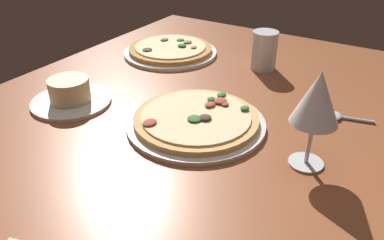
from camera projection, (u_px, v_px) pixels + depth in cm
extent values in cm
cube|color=brown|center=(188.00, 149.00, 77.99)|extent=(150.00, 110.00, 4.00)
cylinder|color=silver|center=(196.00, 123.00, 81.73)|extent=(29.20, 29.20, 1.00)
cylinder|color=tan|center=(196.00, 119.00, 81.18)|extent=(26.18, 26.18, 1.20)
cylinder|color=beige|center=(196.00, 116.00, 80.78)|extent=(22.99, 22.99, 0.40)
ellipsoid|color=#4C3828|center=(205.00, 117.00, 78.96)|extent=(2.60, 2.53, 0.72)
ellipsoid|color=#387033|center=(195.00, 119.00, 78.73)|extent=(3.01, 2.99, 0.56)
ellipsoid|color=#387033|center=(245.00, 108.00, 82.33)|extent=(2.12, 1.87, 0.75)
ellipsoid|color=#AD4733|center=(210.00, 104.00, 83.91)|extent=(2.74, 2.15, 0.66)
ellipsoid|color=#AD4733|center=(225.00, 104.00, 84.09)|extent=(1.79, 1.49, 0.57)
ellipsoid|color=#AD4733|center=(221.00, 101.00, 85.14)|extent=(3.06, 2.90, 0.78)
ellipsoid|color=#387033|center=(222.00, 95.00, 88.13)|extent=(2.53, 1.84, 0.61)
ellipsoid|color=#AD4733|center=(150.00, 122.00, 77.43)|extent=(3.17, 2.55, 0.55)
ellipsoid|color=#387033|center=(211.00, 99.00, 85.96)|extent=(2.03, 1.84, 0.75)
cylinder|color=white|center=(170.00, 52.00, 118.42)|extent=(28.07, 28.07, 1.00)
cylinder|color=#C68C47|center=(170.00, 49.00, 117.87)|extent=(25.13, 25.13, 1.20)
cylinder|color=beige|center=(170.00, 46.00, 117.47)|extent=(21.40, 21.40, 0.40)
ellipsoid|color=#4C3828|center=(147.00, 50.00, 113.93)|extent=(3.01, 2.80, 0.43)
ellipsoid|color=#387033|center=(182.00, 45.00, 116.68)|extent=(2.63, 2.62, 0.70)
ellipsoid|color=#387033|center=(180.00, 40.00, 121.65)|extent=(2.53, 2.34, 0.43)
ellipsoid|color=#937556|center=(188.00, 42.00, 119.61)|extent=(2.80, 2.44, 0.61)
ellipsoid|color=brown|center=(164.00, 39.00, 121.78)|extent=(2.91, 2.19, 0.52)
ellipsoid|color=#937556|center=(194.00, 47.00, 115.64)|extent=(2.24, 1.73, 0.48)
cylinder|color=silver|center=(71.00, 101.00, 90.59)|extent=(18.38, 18.38, 0.80)
cylinder|color=#D1B784|center=(69.00, 90.00, 89.06)|extent=(9.27, 9.27, 5.28)
cylinder|color=silver|center=(306.00, 163.00, 70.27)|extent=(6.30, 6.30, 0.40)
cylinder|color=silver|center=(309.00, 143.00, 68.08)|extent=(0.80, 0.80, 8.30)
cone|color=silver|center=(318.00, 98.00, 63.65)|extent=(8.25, 8.25, 9.36)
cylinder|color=silver|center=(264.00, 50.00, 106.21)|extent=(7.01, 7.01, 10.53)
cylinder|color=silver|center=(264.00, 57.00, 107.18)|extent=(6.45, 6.45, 6.70)
ellipsoid|color=silver|center=(335.00, 116.00, 84.54)|extent=(4.54, 3.65, 1.00)
cylinder|color=silver|center=(354.00, 119.00, 83.50)|extent=(2.56, 8.05, 0.70)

